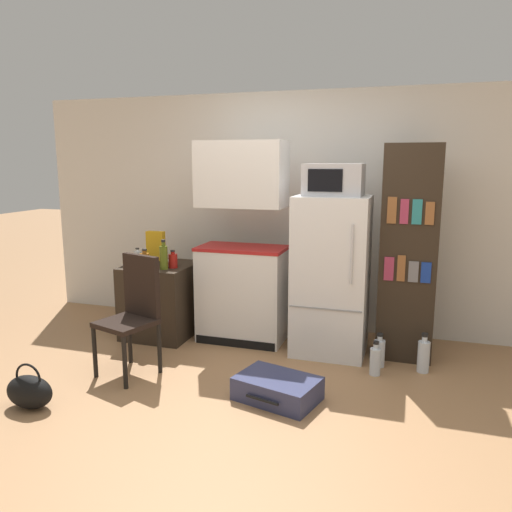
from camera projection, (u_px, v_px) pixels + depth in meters
The scene contains 19 objects.
ground_plane at pixel (243, 411), 3.51m from camera, with size 24.00×24.00×0.00m, color #A3754C.
wall_back at pixel (325, 213), 5.09m from camera, with size 6.40×0.10×2.42m.
side_table at pixel (162, 300), 5.01m from camera, with size 0.64×0.67×0.72m.
kitchen_hutch at pixel (242, 252), 4.77m from camera, with size 0.84×0.47×1.92m.
refrigerator at pixel (331, 276), 4.49m from camera, with size 0.65×0.59×1.44m.
microwave at pixel (334, 180), 4.33m from camera, with size 0.50×0.38×0.28m.
bookshelf at pixel (408, 253), 4.35m from camera, with size 0.48×0.38×1.88m.
bottle_olive_oil at pixel (164, 257), 4.71m from camera, with size 0.08×0.08×0.28m.
bottle_clear_short at pixel (138, 256), 5.03m from camera, with size 0.07×0.07×0.15m.
bottle_ketchup_red at pixel (173, 260), 4.78m from camera, with size 0.09×0.09×0.17m.
bottle_amber_beer at pixel (145, 261), 4.71m from camera, with size 0.09×0.09×0.20m.
bowl at pixel (169, 263), 4.92m from camera, with size 0.17×0.17×0.05m.
cereal_box at pixel (156, 246), 5.14m from camera, with size 0.19×0.07×0.30m.
chair at pixel (134, 306), 4.09m from camera, with size 0.50×0.50×0.98m.
suitcase_large_flat at pixel (277, 388), 3.67m from camera, with size 0.66×0.53×0.17m.
handbag at pixel (29, 391), 3.54m from camera, with size 0.36×0.20×0.33m.
water_bottle_front at pixel (379, 352), 4.26m from camera, with size 0.09×0.09×0.30m.
water_bottle_middle at pixel (375, 361), 4.09m from camera, with size 0.09×0.09×0.29m.
water_bottle_back at pixel (424, 356), 4.15m from camera, with size 0.10×0.10×0.34m.
Camera 1 is at (1.07, -3.06, 1.74)m, focal length 35.00 mm.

